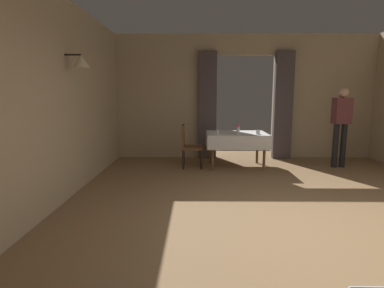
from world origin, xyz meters
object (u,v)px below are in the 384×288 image
Objects in this scene: glass_mid_b at (238,129)px; glass_mid_c at (258,132)px; person_waiter_by_doorway at (341,120)px; glass_mid_d at (217,132)px; dining_table_mid at (236,137)px; chair_mid_left at (189,144)px; flower_vase_mid at (238,129)px.

glass_mid_c is at bearing -47.74° from glass_mid_b.
glass_mid_c is (0.36, -0.39, -0.01)m from glass_mid_b.
glass_mid_b is 2.19m from person_waiter_by_doorway.
person_waiter_by_doorway is (2.67, 0.29, 0.23)m from glass_mid_d.
glass_mid_b is 0.53m from glass_mid_c.
chair_mid_left is (-1.04, -0.06, -0.13)m from dining_table_mid.
glass_mid_d is at bearing -176.14° from glass_mid_c.
chair_mid_left is 3.31m from person_waiter_by_doorway.
flower_vase_mid is at bearing -174.23° from person_waiter_by_doorway.
chair_mid_left is 1.15m from glass_mid_b.
glass_mid_d is (-0.85, -0.06, 0.00)m from glass_mid_c.
dining_table_mid is 1.05m from chair_mid_left.
glass_mid_c is 1.85m from person_waiter_by_doorway.
flower_vase_mid reaches higher than glass_mid_b.
person_waiter_by_doorway is at bearing -0.02° from dining_table_mid.
glass_mid_b is 1.33× the size of glass_mid_c.
dining_table_mid is 14.74× the size of glass_mid_c.
dining_table_mid is at bearing 90.35° from flower_vase_mid.
dining_table_mid is at bearing 179.98° from person_waiter_by_doorway.
glass_mid_d is at bearing -145.74° from dining_table_mid.
chair_mid_left is at bearing -176.60° from dining_table_mid.
chair_mid_left is at bearing 173.05° from glass_mid_c.
chair_mid_left reaches higher than glass_mid_c.
glass_mid_b is at bearing 11.15° from chair_mid_left.
chair_mid_left reaches higher than dining_table_mid.
dining_table_mid is 11.07× the size of glass_mid_b.
glass_mid_c is (1.45, -0.18, 0.28)m from chair_mid_left.
flower_vase_mid is at bearing -89.65° from dining_table_mid.
glass_mid_b is (0.06, 0.15, 0.16)m from dining_table_mid.
chair_mid_left is 10.52× the size of glass_mid_c.
chair_mid_left reaches higher than glass_mid_d.
chair_mid_left is 9.60× the size of glass_mid_d.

